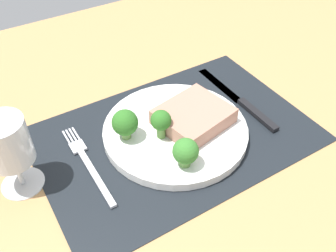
% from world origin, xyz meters
% --- Properties ---
extents(ground_plane, '(1.40, 1.10, 0.03)m').
position_xyz_m(ground_plane, '(0.00, 0.00, -0.01)').
color(ground_plane, tan).
extents(placemat, '(0.48, 0.32, 0.00)m').
position_xyz_m(placemat, '(0.00, 0.00, 0.00)').
color(placemat, black).
rests_on(placemat, ground_plane).
extents(plate, '(0.25, 0.25, 0.02)m').
position_xyz_m(plate, '(0.00, 0.00, 0.01)').
color(plate, white).
rests_on(plate, placemat).
extents(steak, '(0.14, 0.12, 0.03)m').
position_xyz_m(steak, '(0.03, -0.01, 0.03)').
color(steak, tan).
rests_on(steak, plate).
extents(broccoli_near_fork, '(0.04, 0.04, 0.05)m').
position_xyz_m(broccoli_near_fork, '(-0.03, -0.08, 0.05)').
color(broccoli_near_fork, '#5B8942').
rests_on(broccoli_near_fork, plate).
extents(broccoli_center, '(0.04, 0.04, 0.06)m').
position_xyz_m(broccoli_center, '(-0.08, 0.02, 0.05)').
color(broccoli_center, '#6B994C').
rests_on(broccoli_center, plate).
extents(broccoli_back_left, '(0.03, 0.03, 0.05)m').
position_xyz_m(broccoli_back_left, '(-0.03, -0.01, 0.05)').
color(broccoli_back_left, '#5B8942').
rests_on(broccoli_back_left, plate).
extents(fork, '(0.02, 0.19, 0.01)m').
position_xyz_m(fork, '(-0.16, 0.01, 0.01)').
color(fork, silver).
rests_on(fork, placemat).
extents(knife, '(0.02, 0.23, 0.01)m').
position_xyz_m(knife, '(0.16, 0.01, 0.01)').
color(knife, black).
rests_on(knife, placemat).
extents(wine_glass, '(0.07, 0.07, 0.13)m').
position_xyz_m(wine_glass, '(-0.26, 0.03, 0.08)').
color(wine_glass, silver).
rests_on(wine_glass, ground_plane).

